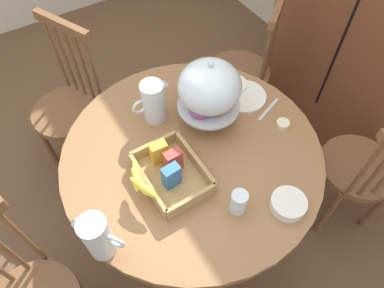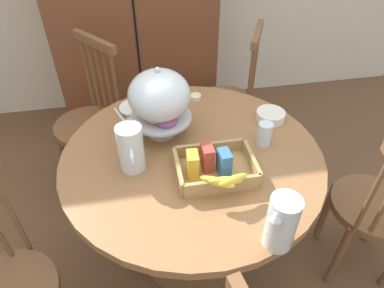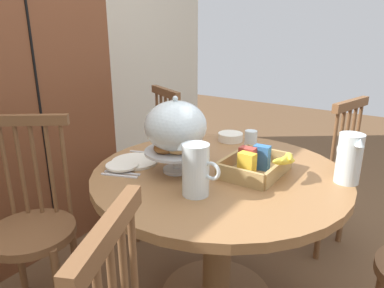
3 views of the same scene
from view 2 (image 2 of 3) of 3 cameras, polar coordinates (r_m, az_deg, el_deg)
The scene contains 18 objects.
ground_plane at distance 1.99m, azimuth -1.65°, elevation -20.80°, with size 10.00×10.00×0.00m, color brown.
wooden_armoire at distance 2.58m, azimuth -9.91°, elevation 22.37°, with size 1.18×0.60×1.96m.
dining_table at distance 1.67m, azimuth 0.00°, elevation -7.27°, with size 1.14×1.14×0.74m.
windsor_chair_by_cabinet at distance 1.87m, azimuth 28.05°, elevation -9.61°, with size 0.42×0.42×0.97m.
windsor_chair_facing_door at distance 2.37m, azimuth 6.06°, elevation 6.73°, with size 0.44×0.44×0.97m.
windsor_chair_far_side at distance 2.25m, azimuth -16.47°, elevation 3.15°, with size 0.47×0.47×0.97m.
pastry_stand_with_dome at distance 1.51m, azimuth -5.41°, elevation 7.57°, with size 0.28×0.28×0.34m.
orange_juice_pitcher at distance 1.16m, azimuth 14.52°, elevation -12.72°, with size 0.16×0.13×0.21m.
milk_pitcher at distance 1.40m, azimuth -10.03°, elevation -0.99°, with size 0.11×0.19×0.21m.
cereal_basket at distance 1.38m, azimuth 3.74°, elevation -3.97°, with size 0.32×0.30×0.12m.
china_plate_large at distance 1.80m, azimuth -6.70°, elevation 6.18°, with size 0.22×0.22×0.01m, color white.
china_plate_small at distance 1.79m, azimuth -9.58°, elevation 6.01°, with size 0.15×0.15×0.01m, color white.
cereal_bowl at distance 1.74m, azimuth 12.85°, elevation 4.58°, with size 0.14×0.14×0.04m, color white.
drinking_glass at distance 1.56m, azimuth 11.91°, elevation 1.63°, with size 0.06×0.06×0.11m, color silver.
butter_dish at distance 1.86m, azimuth 0.58°, elevation 7.81°, with size 0.06×0.06×0.02m, color beige.
table_knife at distance 1.76m, azimuth -10.81°, elevation 4.75°, with size 0.17×0.01×0.01m, color silver.
dinner_fork at distance 1.76m, azimuth -11.72°, elevation 4.45°, with size 0.17×0.01×0.01m, color silver.
soup_spoon at distance 1.85m, azimuth -2.76°, elevation 7.35°, with size 0.17×0.01×0.01m, color silver.
Camera 2 is at (-0.13, -0.97, 1.74)m, focal length 32.24 mm.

